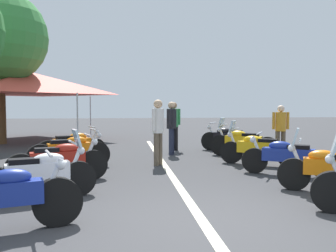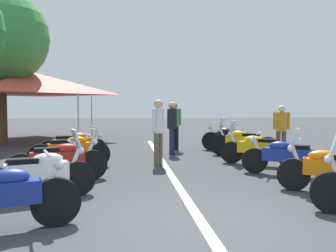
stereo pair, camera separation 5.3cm
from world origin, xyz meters
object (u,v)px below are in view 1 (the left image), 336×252
object	(u,v)px
motorcycle_right_row_4	(242,142)
roadside_tree_0	(0,37)
bystander_2	(281,127)
motorcycle_left_row_2	(59,161)
motorcycle_right_row_5	(228,138)
bystander_0	(158,127)
motorcycle_right_row_3	(258,148)
bystander_3	(174,122)
bystander_1	(172,124)
motorcycle_left_row_3	(70,151)
motorcycle_right_row_2	(287,156)
motorcycle_left_row_1	(40,173)
event_tent	(22,82)
motorcycle_right_row_1	(331,169)
motorcycle_left_row_4	(73,145)

from	to	relation	value
motorcycle_right_row_4	roadside_tree_0	bearing A→B (deg)	5.15
bystander_2	roadside_tree_0	bearing A→B (deg)	-107.14
motorcycle_left_row_2	motorcycle_right_row_5	bearing A→B (deg)	25.17
bystander_0	motorcycle_right_row_3	bearing A→B (deg)	31.18
bystander_3	bystander_1	bearing A→B (deg)	147.33
bystander_0	bystander_2	world-z (taller)	bystander_0
motorcycle_left_row_3	motorcycle_right_row_2	world-z (taller)	motorcycle_left_row_3
bystander_0	roadside_tree_0	size ratio (longest dim) A/B	0.28
motorcycle_left_row_1	motorcycle_right_row_2	size ratio (longest dim) A/B	1.02
motorcycle_left_row_3	event_tent	world-z (taller)	event_tent
roadside_tree_0	bystander_2	bearing A→B (deg)	-116.44
motorcycle_right_row_4	event_tent	size ratio (longest dim) A/B	0.30
motorcycle_left_row_2	motorcycle_right_row_1	bearing A→B (deg)	-34.15
motorcycle_right_row_2	motorcycle_right_row_4	world-z (taller)	motorcycle_right_row_4
motorcycle_right_row_4	bystander_2	size ratio (longest dim) A/B	1.15
motorcycle_left_row_1	bystander_2	distance (m)	7.84
motorcycle_left_row_3	motorcycle_right_row_3	size ratio (longest dim) A/B	1.08
motorcycle_left_row_2	bystander_2	xyz separation A→B (m)	(3.12, -6.29, 0.49)
motorcycle_left_row_1	bystander_2	size ratio (longest dim) A/B	1.20
bystander_2	bystander_3	size ratio (longest dim) A/B	0.94
motorcycle_left_row_3	bystander_3	world-z (taller)	bystander_3
motorcycle_left_row_1	bystander_1	distance (m)	6.16
bystander_0	motorcycle_left_row_3	bearing A→B (deg)	-135.85
motorcycle_right_row_4	bystander_3	bearing A→B (deg)	-9.04
bystander_2	motorcycle_right_row_5	bearing A→B (deg)	-128.66
roadside_tree_0	motorcycle_right_row_3	bearing A→B (deg)	-126.92
bystander_0	bystander_3	size ratio (longest dim) A/B	1.03
motorcycle_right_row_3	bystander_1	bearing A→B (deg)	-15.55
bystander_3	roadside_tree_0	world-z (taller)	roadside_tree_0
motorcycle_left_row_2	motorcycle_right_row_5	size ratio (longest dim) A/B	1.18
motorcycle_right_row_1	roadside_tree_0	distance (m)	13.70
bystander_0	bystander_3	bearing A→B (deg)	112.27
bystander_3	roadside_tree_0	distance (m)	8.23
motorcycle_right_row_3	bystander_2	world-z (taller)	bystander_2
motorcycle_left_row_3	bystander_2	distance (m)	6.48
motorcycle_left_row_2	motorcycle_right_row_1	distance (m)	5.42
motorcycle_left_row_1	motorcycle_right_row_5	world-z (taller)	motorcycle_left_row_1
motorcycle_right_row_1	event_tent	world-z (taller)	event_tent
motorcycle_right_row_5	roadside_tree_0	distance (m)	10.18
motorcycle_right_row_2	bystander_0	world-z (taller)	bystander_0
motorcycle_right_row_5	bystander_2	bearing A→B (deg)	166.86
motorcycle_right_row_4	motorcycle_left_row_4	bearing A→B (deg)	34.02
motorcycle_left_row_1	bystander_3	xyz separation A→B (m)	(6.41, -3.21, 0.55)
bystander_0	bystander_3	xyz separation A→B (m)	(3.10, -0.85, -0.03)
motorcycle_left_row_1	motorcycle_right_row_3	size ratio (longest dim) A/B	1.03
motorcycle_left_row_2	bystander_0	distance (m)	3.02
motorcycle_right_row_2	bystander_2	size ratio (longest dim) A/B	1.18
motorcycle_right_row_2	bystander_1	distance (m)	4.44
motorcycle_right_row_3	event_tent	bearing A→B (deg)	-10.04
motorcycle_right_row_2	bystander_3	world-z (taller)	bystander_3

